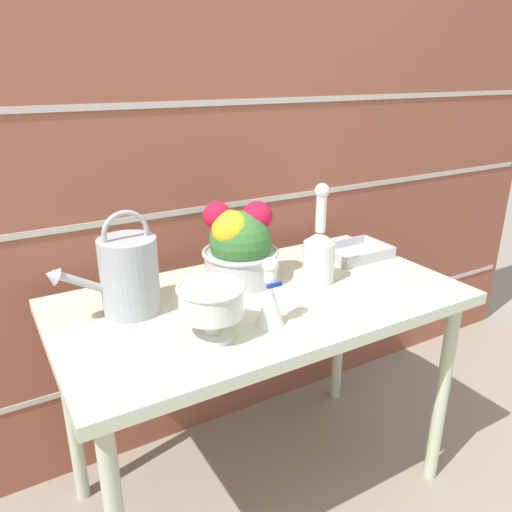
{
  "coord_description": "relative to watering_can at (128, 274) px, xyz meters",
  "views": [
    {
      "loc": [
        -0.71,
        -1.18,
        1.39
      ],
      "look_at": [
        0.0,
        0.03,
        0.86
      ],
      "focal_mm": 35.0,
      "sensor_mm": 36.0,
      "label": 1
    }
  ],
  "objects": [
    {
      "name": "fallen_petal",
      "position": [
        0.3,
        -0.29,
        -0.11
      ],
      "size": [
        0.01,
        0.01,
        0.01
      ],
      "color": "red",
      "rests_on": "patio_table"
    },
    {
      "name": "wire_tray",
      "position": [
        0.85,
        0.02,
        -0.1
      ],
      "size": [
        0.24,
        0.17,
        0.04
      ],
      "color": "#B7B7BC",
      "rests_on": "patio_table"
    },
    {
      "name": "flower_planter",
      "position": [
        0.37,
        0.04,
        0.0
      ],
      "size": [
        0.25,
        0.25,
        0.27
      ],
      "color": "#BCBCC1",
      "rests_on": "patio_table"
    },
    {
      "name": "brick_wall",
      "position": [
        0.37,
        0.34,
        0.25
      ],
      "size": [
        3.6,
        0.08,
        2.2
      ],
      "color": "brown",
      "rests_on": "ground_plane"
    },
    {
      "name": "patio_table",
      "position": [
        0.37,
        -0.1,
        -0.19
      ],
      "size": [
        1.23,
        0.66,
        0.74
      ],
      "color": "beige",
      "rests_on": "ground_plane"
    },
    {
      "name": "crystal_pedestal_bowl",
      "position": [
        0.14,
        -0.25,
        -0.02
      ],
      "size": [
        0.18,
        0.18,
        0.14
      ],
      "color": "silver",
      "rests_on": "patio_table"
    },
    {
      "name": "watering_can",
      "position": [
        0.0,
        0.0,
        0.0
      ],
      "size": [
        0.31,
        0.16,
        0.3
      ],
      "color": "#9EA3A8",
      "rests_on": "patio_table"
    },
    {
      "name": "ground_plane",
      "position": [
        0.37,
        -0.1,
        -0.85
      ],
      "size": [
        12.0,
        12.0,
        0.0
      ],
      "primitive_type": "plane",
      "color": "gray"
    },
    {
      "name": "glass_decanter",
      "position": [
        0.59,
        -0.09,
        -0.01
      ],
      "size": [
        0.1,
        0.1,
        0.32
      ],
      "color": "silver",
      "rests_on": "patio_table"
    },
    {
      "name": "figurine_vase",
      "position": [
        0.3,
        -0.27,
        -0.04
      ],
      "size": [
        0.08,
        0.08,
        0.19
      ],
      "color": "white",
      "rests_on": "patio_table"
    }
  ]
}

